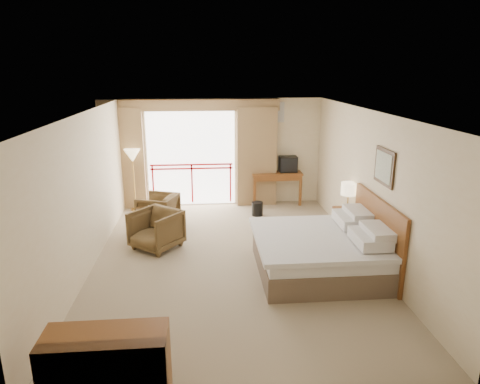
{
  "coord_description": "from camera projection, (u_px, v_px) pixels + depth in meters",
  "views": [
    {
      "loc": [
        -0.48,
        -7.23,
        3.41
      ],
      "look_at": [
        0.18,
        0.4,
        1.19
      ],
      "focal_mm": 32.0,
      "sensor_mm": 36.0,
      "label": 1
    }
  ],
  "objects": [
    {
      "name": "floor",
      "position": [
        232.0,
        260.0,
        7.91
      ],
      "size": [
        7.0,
        7.0,
        0.0
      ],
      "primitive_type": "plane",
      "color": "gray",
      "rests_on": "ground"
    },
    {
      "name": "ceiling",
      "position": [
        232.0,
        112.0,
        7.15
      ],
      "size": [
        7.0,
        7.0,
        0.0
      ],
      "primitive_type": "plane",
      "rotation": [
        3.14,
        0.0,
        0.0
      ],
      "color": "white",
      "rests_on": "wall_back"
    },
    {
      "name": "wall_back",
      "position": [
        223.0,
        152.0,
        10.88
      ],
      "size": [
        5.0,
        0.0,
        5.0
      ],
      "primitive_type": "plane",
      "rotation": [
        1.57,
        0.0,
        0.0
      ],
      "color": "beige",
      "rests_on": "ground"
    },
    {
      "name": "wall_front",
      "position": [
        256.0,
        287.0,
        4.18
      ],
      "size": [
        5.0,
        0.0,
        5.0
      ],
      "primitive_type": "plane",
      "rotation": [
        -1.57,
        0.0,
        0.0
      ],
      "color": "beige",
      "rests_on": "ground"
    },
    {
      "name": "wall_left",
      "position": [
        87.0,
        193.0,
        7.32
      ],
      "size": [
        0.0,
        7.0,
        7.0
      ],
      "primitive_type": "plane",
      "rotation": [
        1.57,
        0.0,
        1.57
      ],
      "color": "beige",
      "rests_on": "ground"
    },
    {
      "name": "wall_right",
      "position": [
        370.0,
        186.0,
        7.74
      ],
      "size": [
        0.0,
        7.0,
        7.0
      ],
      "primitive_type": "plane",
      "rotation": [
        1.57,
        0.0,
        -1.57
      ],
      "color": "beige",
      "rests_on": "ground"
    },
    {
      "name": "balcony_door",
      "position": [
        191.0,
        159.0,
        10.84
      ],
      "size": [
        2.4,
        0.0,
        2.4
      ],
      "primitive_type": "plane",
      "rotation": [
        1.57,
        0.0,
        0.0
      ],
      "color": "white",
      "rests_on": "wall_back"
    },
    {
      "name": "balcony_railing",
      "position": [
        192.0,
        174.0,
        10.93
      ],
      "size": [
        2.09,
        0.03,
        1.02
      ],
      "color": "red",
      "rests_on": "wall_back"
    },
    {
      "name": "curtain_left",
      "position": [
        124.0,
        159.0,
        10.56
      ],
      "size": [
        1.0,
        0.26,
        2.5
      ],
      "primitive_type": "cube",
      "color": "olive",
      "rests_on": "wall_back"
    },
    {
      "name": "curtain_right",
      "position": [
        256.0,
        157.0,
        10.83
      ],
      "size": [
        1.0,
        0.26,
        2.5
      ],
      "primitive_type": "cube",
      "color": "olive",
      "rests_on": "wall_back"
    },
    {
      "name": "valance",
      "position": [
        189.0,
        105.0,
        10.36
      ],
      "size": [
        4.4,
        0.22,
        0.28
      ],
      "primitive_type": "cube",
      "color": "olive",
      "rests_on": "wall_back"
    },
    {
      "name": "hvac_vent",
      "position": [
        274.0,
        112.0,
        10.68
      ],
      "size": [
        0.5,
        0.04,
        0.5
      ],
      "primitive_type": "cube",
      "color": "silver",
      "rests_on": "wall_back"
    },
    {
      "name": "bed",
      "position": [
        321.0,
        251.0,
        7.35
      ],
      "size": [
        2.13,
        2.06,
        0.97
      ],
      "color": "brown",
      "rests_on": "floor"
    },
    {
      "name": "headboard",
      "position": [
        377.0,
        235.0,
        7.36
      ],
      "size": [
        0.06,
        2.1,
        1.3
      ],
      "primitive_type": "cube",
      "color": "brown",
      "rests_on": "wall_right"
    },
    {
      "name": "framed_art",
      "position": [
        384.0,
        167.0,
        7.02
      ],
      "size": [
        0.04,
        0.72,
        0.6
      ],
      "color": "black",
      "rests_on": "wall_right"
    },
    {
      "name": "nightstand",
      "position": [
        347.0,
        225.0,
        8.69
      ],
      "size": [
        0.48,
        0.57,
        0.67
      ],
      "primitive_type": "cube",
      "rotation": [
        0.0,
        0.0,
        0.03
      ],
      "color": "brown",
      "rests_on": "floor"
    },
    {
      "name": "table_lamp",
      "position": [
        349.0,
        189.0,
        8.53
      ],
      "size": [
        0.3,
        0.3,
        0.53
      ],
      "rotation": [
        0.0,
        0.0,
        -0.12
      ],
      "color": "tan",
      "rests_on": "nightstand"
    },
    {
      "name": "phone",
      "position": [
        348.0,
        210.0,
        8.44
      ],
      "size": [
        0.24,
        0.21,
        0.09
      ],
      "primitive_type": "cube",
      "rotation": [
        0.0,
        0.0,
        -0.34
      ],
      "color": "black",
      "rests_on": "nightstand"
    },
    {
      "name": "desk",
      "position": [
        276.0,
        178.0,
        11.12
      ],
      "size": [
        1.29,
        0.62,
        0.84
      ],
      "rotation": [
        0.0,
        0.0,
        0.02
      ],
      "color": "brown",
      "rests_on": "floor"
    },
    {
      "name": "tv",
      "position": [
        288.0,
        164.0,
        10.98
      ],
      "size": [
        0.45,
        0.36,
        0.41
      ],
      "rotation": [
        0.0,
        0.0,
        0.18
      ],
      "color": "black",
      "rests_on": "desk"
    },
    {
      "name": "coffee_maker",
      "position": [
        263.0,
        167.0,
        10.95
      ],
      "size": [
        0.16,
        0.16,
        0.28
      ],
      "primitive_type": "cylinder",
      "rotation": [
        0.0,
        0.0,
        0.32
      ],
      "color": "black",
      "rests_on": "desk"
    },
    {
      "name": "cup",
      "position": [
        269.0,
        171.0,
        10.94
      ],
      "size": [
        0.07,
        0.07,
        0.09
      ],
      "primitive_type": "cylinder",
      "rotation": [
        0.0,
        0.0,
        0.0
      ],
      "color": "white",
      "rests_on": "desk"
    },
    {
      "name": "wastebasket",
      "position": [
        257.0,
        209.0,
        10.25
      ],
      "size": [
        0.32,
        0.32,
        0.33
      ],
      "primitive_type": "cylinder",
      "rotation": [
        0.0,
        0.0,
        0.21
      ],
      "color": "black",
      "rests_on": "floor"
    },
    {
      "name": "armchair_far",
      "position": [
        159.0,
        225.0,
        9.65
      ],
      "size": [
        1.0,
        0.98,
        0.72
      ],
      "primitive_type": "imported",
      "rotation": [
        0.0,
        0.0,
        -1.91
      ],
      "color": "#4A371F",
      "rests_on": "floor"
    },
    {
      "name": "armchair_near",
      "position": [
        157.0,
        248.0,
        8.44
      ],
      "size": [
        1.16,
        1.17,
        0.77
      ],
      "primitive_type": "imported",
      "rotation": [
        0.0,
        0.0,
        -0.67
      ],
      "color": "#4A371F",
      "rests_on": "floor"
    },
    {
      "name": "side_table",
      "position": [
        148.0,
        216.0,
        9.11
      ],
      "size": [
        0.51,
        0.51,
        0.55
      ],
      "rotation": [
        0.0,
        0.0,
        -0.04
      ],
      "color": "black",
      "rests_on": "floor"
    },
    {
      "name": "book",
      "position": [
        148.0,
        208.0,
        9.06
      ],
      "size": [
        0.19,
        0.25,
        0.02
      ],
      "primitive_type": "imported",
      "rotation": [
        0.0,
        0.0,
        0.05
      ],
      "color": "white",
      "rests_on": "side_table"
    },
    {
      "name": "floor_lamp",
      "position": [
        132.0,
        158.0,
        10.33
      ],
      "size": [
        0.39,
        0.39,
        1.54
      ],
      "rotation": [
        0.0,
        0.0,
        0.3
      ],
      "color": "tan",
      "rests_on": "floor"
    },
    {
      "name": "dresser",
      "position": [
        107.0,
        370.0,
        4.4
      ],
      "size": [
        1.26,
        0.54,
        0.84
      ],
      "rotation": [
        0.0,
        0.0,
        0.05
      ],
      "color": "brown",
      "rests_on": "floor"
    }
  ]
}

